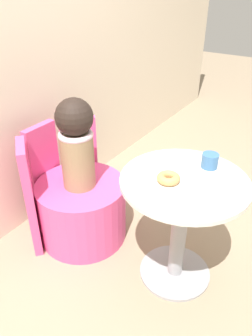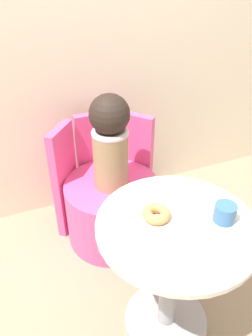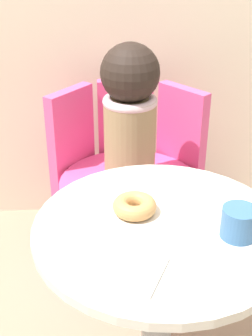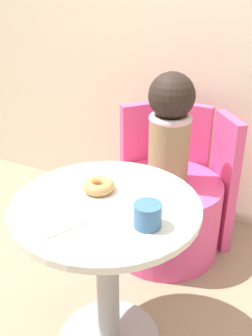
{
  "view_description": "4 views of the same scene",
  "coord_description": "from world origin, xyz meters",
  "px_view_note": "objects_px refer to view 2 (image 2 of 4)",
  "views": [
    {
      "loc": [
        -1.34,
        -0.53,
        1.57
      ],
      "look_at": [
        -0.07,
        0.31,
        0.65
      ],
      "focal_mm": 35.0,
      "sensor_mm": 36.0,
      "label": 1
    },
    {
      "loc": [
        -0.59,
        -0.83,
        1.59
      ],
      "look_at": [
        -0.1,
        0.38,
        0.71
      ],
      "focal_mm": 35.0,
      "sensor_mm": 36.0,
      "label": 2
    },
    {
      "loc": [
        -0.19,
        -0.99,
        1.37
      ],
      "look_at": [
        -0.11,
        0.37,
        0.63
      ],
      "focal_mm": 50.0,
      "sensor_mm": 36.0,
      "label": 3
    },
    {
      "loc": [
        0.54,
        -1.0,
        1.39
      ],
      "look_at": [
        -0.12,
        0.29,
        0.65
      ],
      "focal_mm": 42.0,
      "sensor_mm": 36.0,
      "label": 4
    }
  ],
  "objects_px": {
    "tub_chair": "(112,210)",
    "cup": "(225,213)",
    "donut": "(156,214)",
    "round_table": "(173,258)",
    "child_figure": "(110,140)"
  },
  "relations": [
    {
      "from": "cup",
      "to": "donut",
      "type": "bearing_deg",
      "value": 154.38
    },
    {
      "from": "cup",
      "to": "tub_chair",
      "type": "bearing_deg",
      "value": 106.33
    },
    {
      "from": "donut",
      "to": "cup",
      "type": "xyz_separation_m",
      "value": [
        0.24,
        -0.12,
        0.02
      ]
    },
    {
      "from": "donut",
      "to": "tub_chair",
      "type": "bearing_deg",
      "value": 87.3
    },
    {
      "from": "tub_chair",
      "to": "cup",
      "type": "height_order",
      "value": "cup"
    },
    {
      "from": "tub_chair",
      "to": "child_figure",
      "type": "height_order",
      "value": "child_figure"
    },
    {
      "from": "tub_chair",
      "to": "cup",
      "type": "xyz_separation_m",
      "value": [
        0.22,
        -0.73,
        0.51
      ]
    },
    {
      "from": "cup",
      "to": "round_table",
      "type": "bearing_deg",
      "value": 162.65
    },
    {
      "from": "child_figure",
      "to": "tub_chair",
      "type": "bearing_deg",
      "value": 0.0
    },
    {
      "from": "round_table",
      "to": "tub_chair",
      "type": "height_order",
      "value": "round_table"
    },
    {
      "from": "round_table",
      "to": "donut",
      "type": "distance_m",
      "value": 0.24
    },
    {
      "from": "donut",
      "to": "cup",
      "type": "height_order",
      "value": "cup"
    },
    {
      "from": "round_table",
      "to": "cup",
      "type": "bearing_deg",
      "value": -17.35
    },
    {
      "from": "donut",
      "to": "child_figure",
      "type": "bearing_deg",
      "value": 87.3
    },
    {
      "from": "round_table",
      "to": "tub_chair",
      "type": "bearing_deg",
      "value": 92.84
    }
  ]
}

